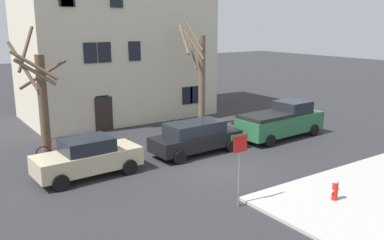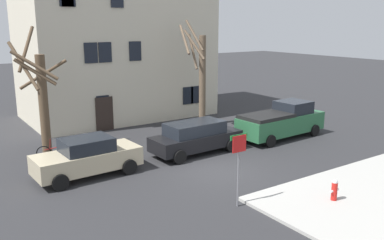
# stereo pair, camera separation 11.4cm
# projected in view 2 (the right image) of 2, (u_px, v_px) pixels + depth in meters

# --- Properties ---
(ground_plane) EXTENTS (120.00, 120.00, 0.00)m
(ground_plane) POSITION_uv_depth(u_px,v_px,m) (217.00, 171.00, 18.75)
(ground_plane) COLOR #2D2D30
(building_main) EXTENTS (12.92, 7.85, 11.55)m
(building_main) POSITION_uv_depth(u_px,v_px,m) (115.00, 33.00, 28.87)
(building_main) COLOR beige
(building_main) RESTS_ON ground_plane
(tree_bare_near) EXTENTS (3.00, 3.04, 6.37)m
(tree_bare_near) POSITION_uv_depth(u_px,v_px,m) (41.00, 96.00, 20.37)
(tree_bare_near) COLOR brown
(tree_bare_near) RESTS_ON ground_plane
(tree_bare_mid) EXTENTS (1.78, 2.59, 6.72)m
(tree_bare_mid) POSITION_uv_depth(u_px,v_px,m) (200.00, 75.00, 26.34)
(tree_bare_mid) COLOR brown
(tree_bare_mid) RESTS_ON ground_plane
(car_beige_sedan) EXTENTS (4.61, 2.19, 1.71)m
(car_beige_sedan) POSITION_uv_depth(u_px,v_px,m) (87.00, 157.00, 17.94)
(car_beige_sedan) COLOR #C6B793
(car_beige_sedan) RESTS_ON ground_plane
(car_black_wagon) EXTENTS (4.85, 2.11, 1.65)m
(car_black_wagon) POSITION_uv_depth(u_px,v_px,m) (196.00, 137.00, 21.07)
(car_black_wagon) COLOR black
(car_black_wagon) RESTS_ON ground_plane
(pickup_truck_green) EXTENTS (5.67, 2.36, 2.05)m
(pickup_truck_green) POSITION_uv_depth(u_px,v_px,m) (282.00, 121.00, 23.98)
(pickup_truck_green) COLOR #2D6B42
(pickup_truck_green) RESTS_ON ground_plane
(fire_hydrant) EXTENTS (0.42, 0.22, 0.81)m
(fire_hydrant) POSITION_uv_depth(u_px,v_px,m) (334.00, 189.00, 15.27)
(fire_hydrant) COLOR red
(fire_hydrant) RESTS_ON sidewalk_slab
(street_sign_pole) EXTENTS (0.76, 0.07, 2.71)m
(street_sign_pole) POSITION_uv_depth(u_px,v_px,m) (239.00, 156.00, 14.68)
(street_sign_pole) COLOR slate
(street_sign_pole) RESTS_ON ground_plane
(bicycle_leaning) EXTENTS (1.67, 0.61, 1.03)m
(bicycle_leaning) POSITION_uv_depth(u_px,v_px,m) (55.00, 152.00, 20.28)
(bicycle_leaning) COLOR black
(bicycle_leaning) RESTS_ON ground_plane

